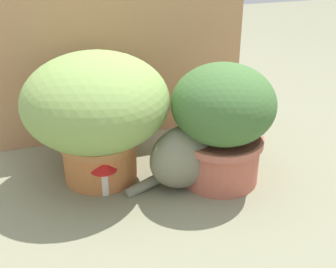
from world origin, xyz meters
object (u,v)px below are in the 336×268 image
object	(u,v)px
leafy_planter	(222,120)
cat	(189,152)
mushroom_ornament_pink	(99,166)
mushroom_ornament_red	(104,169)
grass_planter	(96,109)

from	to	relation	value
leafy_planter	cat	xyz separation A→B (m)	(-0.11, 0.01, -0.11)
mushroom_ornament_pink	mushroom_ornament_red	bearing A→B (deg)	-71.53
leafy_planter	mushroom_ornament_red	bearing A→B (deg)	175.79
cat	leafy_planter	bearing A→B (deg)	-4.07
grass_planter	mushroom_ornament_red	distance (m)	0.20
grass_planter	mushroom_ornament_pink	bearing A→B (deg)	-101.83
mushroom_ornament_red	grass_planter	bearing A→B (deg)	87.09
cat	mushroom_ornament_pink	size ratio (longest dim) A/B	3.21
grass_planter	mushroom_ornament_red	bearing A→B (deg)	-92.91
mushroom_ornament_pink	mushroom_ornament_red	xyz separation A→B (m)	(0.01, -0.03, 0.00)
cat	mushroom_ornament_red	xyz separation A→B (m)	(-0.29, 0.02, -0.03)
grass_planter	cat	distance (m)	0.34
mushroom_ornament_pink	grass_planter	bearing A→B (deg)	78.17
leafy_planter	mushroom_ornament_red	size ratio (longest dim) A/B	3.10
mushroom_ornament_red	mushroom_ornament_pink	bearing A→B (deg)	108.47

